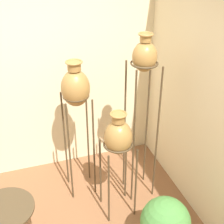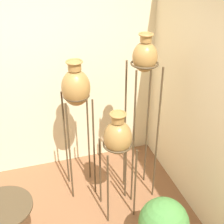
# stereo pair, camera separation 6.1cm
# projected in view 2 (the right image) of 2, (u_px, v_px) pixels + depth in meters

# --- Properties ---
(wall_back) EXTENTS (7.40, 0.06, 2.70)m
(wall_back) POSITION_uv_depth(u_px,v_px,m) (15.00, 72.00, 3.56)
(wall_back) COLOR beige
(wall_back) RESTS_ON ground_plane
(vase_stand_tall) EXTENTS (0.29, 0.29, 1.93)m
(vase_stand_tall) POSITION_uv_depth(u_px,v_px,m) (144.00, 66.00, 3.03)
(vase_stand_tall) COLOR #473823
(vase_stand_tall) RESTS_ON ground_plane
(vase_stand_medium) EXTENTS (0.30, 0.30, 1.64)m
(vase_stand_medium) POSITION_uv_depth(u_px,v_px,m) (76.00, 90.00, 3.21)
(vase_stand_medium) COLOR #473823
(vase_stand_medium) RESTS_ON ground_plane
(vase_stand_short) EXTENTS (0.32, 0.32, 1.25)m
(vase_stand_short) POSITION_uv_depth(u_px,v_px,m) (118.00, 138.00, 3.09)
(vase_stand_short) COLOR #473823
(vase_stand_short) RESTS_ON ground_plane
(side_table) EXTENTS (0.51, 0.51, 0.72)m
(side_table) POSITION_uv_depth(u_px,v_px,m) (6.00, 223.00, 2.72)
(side_table) COLOR #473823
(side_table) RESTS_ON ground_plane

